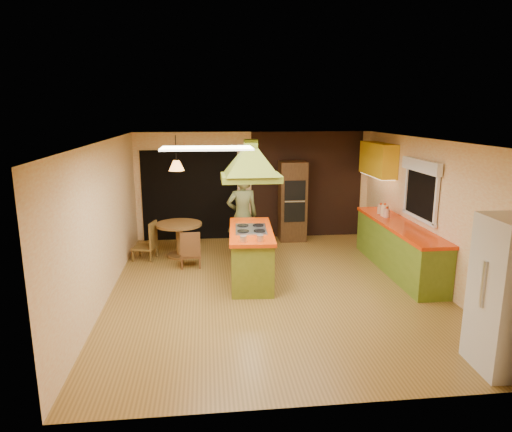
{
  "coord_description": "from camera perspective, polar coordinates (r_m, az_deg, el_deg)",
  "views": [
    {
      "loc": [
        -1.11,
        -7.29,
        2.97
      ],
      "look_at": [
        -0.26,
        0.52,
        1.15
      ],
      "focal_mm": 32.0,
      "sensor_mm": 36.0,
      "label": 1
    }
  ],
  "objects": [
    {
      "name": "chair_left",
      "position": [
        9.56,
        -13.79,
        -3.0
      ],
      "size": [
        0.52,
        0.52,
        0.79
      ],
      "primitive_type": null,
      "rotation": [
        0.0,
        0.0,
        -1.8
      ],
      "color": "brown",
      "rests_on": "ground"
    },
    {
      "name": "range_hood",
      "position": [
        7.78,
        -0.66,
        7.74
      ],
      "size": [
        1.01,
        0.73,
        0.79
      ],
      "rotation": [
        0.0,
        0.0,
        0.0
      ],
      "color": "olive",
      "rests_on": "ceiling_plane"
    },
    {
      "name": "brick_panel",
      "position": [
        10.92,
        6.34,
        3.89
      ],
      "size": [
        2.64,
        0.03,
        2.5
      ],
      "primitive_type": "cube",
      "color": "#381E14",
      "rests_on": "ground"
    },
    {
      "name": "ground",
      "position": [
        7.95,
        2.28,
        -8.91
      ],
      "size": [
        6.5,
        6.5,
        0.0
      ],
      "primitive_type": "plane",
      "color": "olive",
      "rests_on": "ground"
    },
    {
      "name": "pendant_lamp",
      "position": [
        9.29,
        -9.91,
        6.23
      ],
      "size": [
        0.39,
        0.39,
        0.2
      ],
      "primitive_type": "cone",
      "rotation": [
        0.0,
        0.0,
        -0.3
      ],
      "color": "#FF9E3F",
      "rests_on": "ceiling_plane"
    },
    {
      "name": "canister_small",
      "position": [
        9.34,
        16.01,
        0.38
      ],
      "size": [
        0.17,
        0.17,
        0.17
      ],
      "primitive_type": "cylinder",
      "rotation": [
        0.0,
        0.0,
        0.42
      ],
      "color": "beige",
      "rests_on": "right_counter"
    },
    {
      "name": "ceiling_plane",
      "position": [
        7.39,
        2.46,
        9.38
      ],
      "size": [
        6.5,
        6.5,
        0.0
      ],
      "primitive_type": "plane",
      "rotation": [
        3.14,
        0.0,
        0.0
      ],
      "color": "silver",
      "rests_on": "room_walls"
    },
    {
      "name": "man",
      "position": [
        9.26,
        -1.72,
        0.01
      ],
      "size": [
        0.7,
        0.52,
        1.77
      ],
      "primitive_type": "imported",
      "rotation": [
        0.0,
        0.0,
        3.3
      ],
      "color": "#4D512B",
      "rests_on": "ground"
    },
    {
      "name": "right_counter",
      "position": [
        9.01,
        17.35,
        -3.73
      ],
      "size": [
        0.62,
        3.05,
        0.92
      ],
      "color": "olive",
      "rests_on": "ground"
    },
    {
      "name": "canister_medium",
      "position": [
        9.62,
        15.31,
        0.82
      ],
      "size": [
        0.16,
        0.16,
        0.18
      ],
      "primitive_type": "cylinder",
      "rotation": [
        0.0,
        0.0,
        -0.22
      ],
      "color": "beige",
      "rests_on": "right_counter"
    },
    {
      "name": "fluor_panel",
      "position": [
        6.11,
        -6.18,
        8.42
      ],
      "size": [
        1.2,
        0.6,
        0.03
      ],
      "primitive_type": "cube",
      "color": "white",
      "rests_on": "ceiling_plane"
    },
    {
      "name": "upper_cabinets",
      "position": [
        10.23,
        14.99,
        6.87
      ],
      "size": [
        0.34,
        1.4,
        0.7
      ],
      "primitive_type": "cube",
      "color": "yellow",
      "rests_on": "room_walls"
    },
    {
      "name": "chair_near",
      "position": [
        8.95,
        -8.18,
        -4.01
      ],
      "size": [
        0.41,
        0.41,
        0.73
      ],
      "primitive_type": null,
      "rotation": [
        0.0,
        0.0,
        3.16
      ],
      "color": "brown",
      "rests_on": "ground"
    },
    {
      "name": "dining_table",
      "position": [
        9.56,
        -9.58,
        -2.14
      ],
      "size": [
        0.95,
        0.95,
        0.71
      ],
      "rotation": [
        0.0,
        0.0,
        0.25
      ],
      "color": "brown",
      "rests_on": "ground"
    },
    {
      "name": "nook_opening",
      "position": [
        10.7,
        -8.23,
        2.56
      ],
      "size": [
        2.2,
        0.03,
        2.1
      ],
      "primitive_type": "cube",
      "color": "black",
      "rests_on": "ground"
    },
    {
      "name": "window_right",
      "position": [
        8.67,
        19.96,
        4.3
      ],
      "size": [
        0.12,
        1.35,
        1.06
      ],
      "color": "black",
      "rests_on": "room_walls"
    },
    {
      "name": "wall_oven",
      "position": [
        10.62,
        4.57,
        1.88
      ],
      "size": [
        0.62,
        0.61,
        1.84
      ],
      "rotation": [
        0.0,
        0.0,
        -0.01
      ],
      "color": "#4E3119",
      "rests_on": "ground"
    },
    {
      "name": "canister_large",
      "position": [
        9.43,
        15.78,
        0.66
      ],
      "size": [
        0.17,
        0.17,
        0.22
      ],
      "primitive_type": "cylinder",
      "rotation": [
        0.0,
        0.0,
        0.14
      ],
      "color": "#FFF0CD",
      "rests_on": "right_counter"
    },
    {
      "name": "room_walls",
      "position": [
        7.57,
        2.36,
        -0.1
      ],
      "size": [
        5.5,
        6.5,
        6.5
      ],
      "color": "#FCE2B4",
      "rests_on": "ground"
    },
    {
      "name": "kitchen_island",
      "position": [
        8.14,
        -0.63,
        -4.83
      ],
      "size": [
        0.86,
        1.91,
        0.95
      ],
      "rotation": [
        0.0,
        0.0,
        -0.06
      ],
      "color": "olive",
      "rests_on": "ground"
    }
  ]
}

